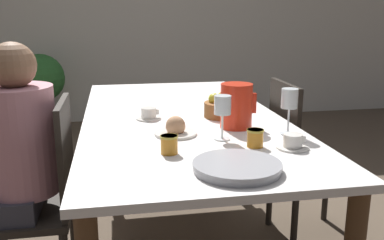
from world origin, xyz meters
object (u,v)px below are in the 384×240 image
(chair_person_side, at_px, (40,198))
(fruit_bowl, at_px, (222,107))
(red_pitcher, at_px, (236,106))
(wine_glass_water, at_px, (290,101))
(teacup_near_person, at_px, (293,142))
(teacup_across, at_px, (149,114))
(jam_jar_amber, at_px, (255,137))
(potted_plant, at_px, (40,81))
(serving_tray, at_px, (237,167))
(bread_plate, at_px, (176,129))
(jam_jar_red, at_px, (169,144))
(person_seated, at_px, (14,156))
(chair_opposite, at_px, (302,159))
(wine_glass_juice, at_px, (223,108))

(chair_person_side, xyz_separation_m, fruit_bowl, (0.88, 0.21, 0.33))
(red_pitcher, height_order, wine_glass_water, red_pitcher)
(teacup_near_person, height_order, teacup_across, same)
(jam_jar_amber, height_order, potted_plant, potted_plant)
(serving_tray, bearing_deg, fruit_bowl, 79.44)
(bread_plate, relative_size, jam_jar_red, 2.61)
(teacup_across, bearing_deg, wine_glass_water, -33.52)
(chair_person_side, bearing_deg, jam_jar_red, -120.20)
(fruit_bowl, bearing_deg, wine_glass_water, -60.66)
(teacup_across, bearing_deg, jam_jar_amber, -54.32)
(teacup_near_person, xyz_separation_m, jam_jar_amber, (-0.14, 0.05, 0.01))
(wine_glass_water, height_order, jam_jar_red, wine_glass_water)
(teacup_across, distance_m, potted_plant, 2.81)
(teacup_across, bearing_deg, jam_jar_red, -86.69)
(person_seated, bearing_deg, red_pitcher, -89.03)
(teacup_across, height_order, bread_plate, bread_plate)
(red_pitcher, relative_size, jam_jar_red, 2.88)
(chair_person_side, bearing_deg, red_pitcher, -89.77)
(serving_tray, xyz_separation_m, fruit_bowl, (0.14, 0.75, 0.04))
(chair_opposite, relative_size, teacup_across, 7.26)
(chair_person_side, relative_size, jam_jar_amber, 12.95)
(chair_person_side, xyz_separation_m, chair_opposite, (1.36, 0.27, 0.00))
(wine_glass_water, bearing_deg, person_seated, 173.51)
(fruit_bowl, bearing_deg, jam_jar_amber, -89.44)
(potted_plant, bearing_deg, teacup_near_person, -65.67)
(person_seated, height_order, teacup_across, person_seated)
(chair_opposite, xyz_separation_m, potted_plant, (-1.79, 2.60, 0.09))
(chair_person_side, height_order, potted_plant, chair_person_side)
(person_seated, height_order, red_pitcher, person_seated)
(bread_plate, height_order, jam_jar_red, bread_plate)
(chair_opposite, bearing_deg, person_seated, -78.84)
(chair_person_side, xyz_separation_m, serving_tray, (0.74, -0.53, 0.30))
(teacup_across, bearing_deg, teacup_near_person, -47.98)
(bread_plate, bearing_deg, jam_jar_red, -103.64)
(teacup_across, bearing_deg, serving_tray, -73.15)
(serving_tray, bearing_deg, wine_glass_juice, 83.58)
(red_pitcher, distance_m, jam_jar_amber, 0.30)
(chair_person_side, relative_size, potted_plant, 1.07)
(teacup_near_person, bearing_deg, jam_jar_amber, 161.15)
(jam_jar_amber, bearing_deg, teacup_across, 125.68)
(potted_plant, bearing_deg, chair_opposite, -55.48)
(red_pitcher, bearing_deg, jam_jar_amber, -91.15)
(teacup_near_person, bearing_deg, teacup_across, 132.02)
(teacup_across, height_order, potted_plant, potted_plant)
(jam_jar_amber, bearing_deg, person_seated, 164.09)
(chair_person_side, distance_m, potted_plant, 2.91)
(red_pitcher, height_order, wine_glass_juice, red_pitcher)
(jam_jar_red, relative_size, potted_plant, 0.08)
(wine_glass_water, height_order, teacup_near_person, wine_glass_water)
(chair_person_side, height_order, serving_tray, chair_person_side)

